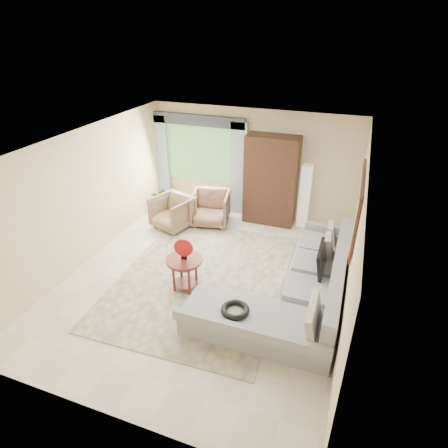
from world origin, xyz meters
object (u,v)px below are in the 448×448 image
at_px(armchair_right, 210,208).
at_px(armoire, 271,180).
at_px(armchair_left, 172,212).
at_px(potted_plant, 163,198).
at_px(coffee_table, 185,273).
at_px(floor_lamp, 305,196).
at_px(tv_screen, 322,259).
at_px(sectional_sofa, 299,293).

relative_size(armchair_right, armoire, 0.42).
xyz_separation_m(armchair_left, potted_plant, (-0.70, 0.81, -0.09)).
bearing_deg(armoire, armchair_left, -151.87).
xyz_separation_m(coffee_table, floor_lamp, (1.57, 3.17, 0.41)).
bearing_deg(armchair_left, floor_lamp, 40.76).
xyz_separation_m(tv_screen, coffee_table, (-2.27, -0.69, -0.38)).
xyz_separation_m(sectional_sofa, armchair_right, (-2.52, 2.28, 0.12)).
bearing_deg(armoire, coffee_table, -103.94).
bearing_deg(sectional_sofa, tv_screen, 60.68).
bearing_deg(tv_screen, armoire, 121.77).
xyz_separation_m(tv_screen, armchair_left, (-3.55, 1.33, -0.34)).
bearing_deg(potted_plant, armchair_left, -49.13).
bearing_deg(potted_plant, armchair_right, -12.65).
bearing_deg(coffee_table, tv_screen, 16.95).
bearing_deg(potted_plant, armoire, 5.95).
height_order(tv_screen, potted_plant, tv_screen).
height_order(sectional_sofa, tv_screen, tv_screen).
relative_size(tv_screen, armchair_left, 0.88).
bearing_deg(sectional_sofa, coffee_table, -173.81).
distance_m(tv_screen, potted_plant, 4.77).
height_order(potted_plant, armoire, armoire).
xyz_separation_m(sectional_sofa, armoire, (-1.23, 2.90, 0.77)).
bearing_deg(armchair_right, sectional_sofa, -54.12).
bearing_deg(potted_plant, floor_lamp, 5.57).
distance_m(tv_screen, armchair_left, 3.80).
bearing_deg(coffee_table, sectional_sofa, 6.19).
height_order(sectional_sofa, armchair_right, sectional_sofa).
relative_size(sectional_sofa, floor_lamp, 2.31).
height_order(armchair_right, armoire, armoire).
relative_size(tv_screen, coffee_table, 1.15).
bearing_deg(tv_screen, potted_plant, 153.30).
bearing_deg(coffee_table, armchair_right, 101.52).
bearing_deg(coffee_table, potted_plant, 124.91).
bearing_deg(armchair_right, floor_lamp, 6.05).
bearing_deg(sectional_sofa, armchair_left, 151.21).
height_order(coffee_table, floor_lamp, floor_lamp).
relative_size(tv_screen, potted_plant, 1.26).
bearing_deg(tv_screen, sectional_sofa, -119.32).
xyz_separation_m(coffee_table, armoire, (0.77, 3.11, 0.71)).
relative_size(armchair_right, potted_plant, 1.49).
distance_m(sectional_sofa, tv_screen, 0.70).
bearing_deg(armchair_right, armoire, 13.71).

